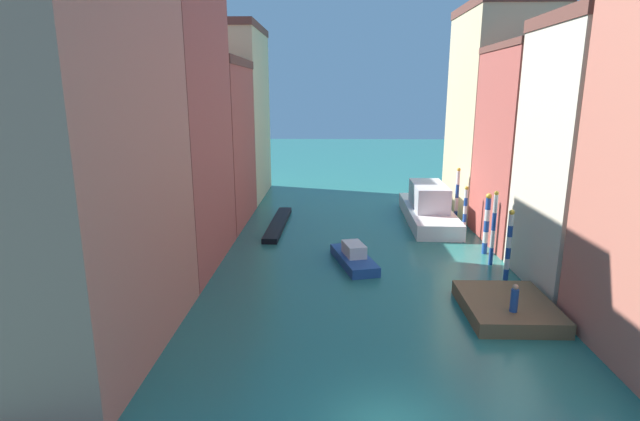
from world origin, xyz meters
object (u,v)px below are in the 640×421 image
mooring_pole_2 (487,223)px  waterfront_dock (507,307)px  mooring_pole_1 (493,228)px  mooring_pole_4 (457,196)px  vaporetto_white (428,207)px  gondola_black (278,224)px  mooring_pole_0 (509,244)px  mooring_pole_3 (465,212)px  motorboat_0 (354,257)px  person_on_dock (514,299)px

mooring_pole_2 → waterfront_dock: bearing=-100.2°
mooring_pole_1 → mooring_pole_2: (0.28, 2.25, -0.30)m
mooring_pole_4 → vaporetto_white: mooring_pole_4 is taller
vaporetto_white → gondola_black: vaporetto_white is taller
mooring_pole_0 → mooring_pole_3: size_ratio=1.07×
waterfront_dock → mooring_pole_1: 7.67m
waterfront_dock → vaporetto_white: 18.12m
mooring_pole_3 → motorboat_0: size_ratio=0.72×
mooring_pole_3 → mooring_pole_4: (0.35, 3.99, 0.39)m
waterfront_dock → person_on_dock: 1.62m
mooring_pole_0 → person_on_dock: bearing=-106.2°
mooring_pole_0 → mooring_pole_4: bearing=89.7°
mooring_pole_1 → mooring_pole_0: bearing=-88.0°
person_on_dock → motorboat_0: (-7.23, 8.34, -0.90)m
mooring_pole_3 → vaporetto_white: 5.24m
waterfront_dock → vaporetto_white: (-0.59, 18.09, 0.85)m
mooring_pole_1 → gondola_black: size_ratio=0.49×
vaporetto_white → gondola_black: (-12.73, -2.02, -1.00)m
mooring_pole_1 → mooring_pole_3: size_ratio=1.21×
person_on_dock → motorboat_0: 11.07m
mooring_pole_0 → mooring_pole_4: (0.06, 12.60, 0.25)m
gondola_black → motorboat_0: bearing=-56.7°
vaporetto_white → mooring_pole_1: bearing=-79.4°
mooring_pole_2 → mooring_pole_3: mooring_pole_2 is taller
mooring_pole_2 → mooring_pole_0: bearing=-92.2°
waterfront_dock → person_on_dock: (-0.19, -1.26, 1.00)m
mooring_pole_0 → mooring_pole_3: bearing=91.9°
mooring_pole_4 → vaporetto_white: (-2.17, 0.85, -1.23)m
vaporetto_white → gondola_black: 12.93m
person_on_dock → mooring_pole_0: 6.19m
mooring_pole_0 → vaporetto_white: size_ratio=0.35×
mooring_pole_2 → gondola_black: bearing=156.4°
person_on_dock → mooring_pole_4: 18.61m
mooring_pole_0 → mooring_pole_1: mooring_pole_1 is taller
mooring_pole_4 → vaporetto_white: 2.64m
person_on_dock → mooring_pole_4: size_ratio=0.29×
person_on_dock → mooring_pole_4: bearing=84.5°
mooring_pole_3 → vaporetto_white: mooring_pole_3 is taller
vaporetto_white → mooring_pole_0: bearing=-81.1°
waterfront_dock → mooring_pole_0: (1.52, 4.64, 1.83)m
mooring_pole_0 → mooring_pole_3: 8.61m
person_on_dock → mooring_pole_3: 14.59m
mooring_pole_0 → motorboat_0: bearing=164.7°
mooring_pole_3 → vaporetto_white: (-1.83, 4.84, -0.84)m
mooring_pole_3 → gondola_black: size_ratio=0.40×
mooring_pole_0 → motorboat_0: (-8.94, 2.44, -1.72)m
mooring_pole_2 → mooring_pole_3: (-0.48, 3.76, -0.13)m
person_on_dock → vaporetto_white: size_ratio=0.11×
mooring_pole_3 → motorboat_0: bearing=-144.5°
mooring_pole_4 → mooring_pole_2: bearing=-89.0°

